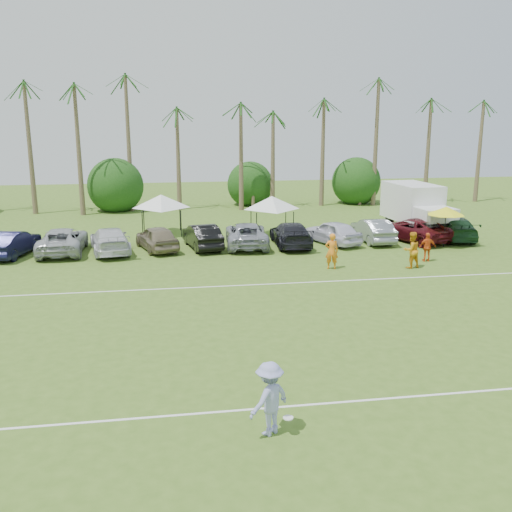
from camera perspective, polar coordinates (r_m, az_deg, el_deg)
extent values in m
plane|color=#44651E|center=(14.69, -0.83, -18.93)|extent=(120.00, 120.00, 0.00)
cube|color=white|center=(16.39, -1.87, -15.18)|extent=(80.00, 0.10, 0.01)
cube|color=white|center=(27.47, -5.03, -3.10)|extent=(80.00, 0.10, 0.01)
cone|color=brown|center=(51.36, -20.86, 9.56)|extent=(0.44, 0.44, 10.00)
cone|color=brown|center=(50.69, -16.41, 10.42)|extent=(0.44, 0.44, 11.00)
cone|color=brown|center=(50.45, -11.73, 8.96)|extent=(0.44, 0.44, 8.00)
cone|color=brown|center=(50.39, -7.15, 9.70)|extent=(0.44, 0.44, 9.00)
cone|color=brown|center=(50.66, -2.57, 10.38)|extent=(0.44, 0.44, 10.00)
cone|color=brown|center=(51.24, 1.96, 10.98)|extent=(0.44, 0.44, 11.00)
cone|color=brown|center=(52.51, 7.38, 9.31)|extent=(0.44, 0.44, 8.00)
cone|color=brown|center=(54.10, 12.56, 9.75)|extent=(0.44, 0.44, 9.00)
cone|color=brown|center=(56.09, 17.42, 10.10)|extent=(0.44, 0.44, 10.00)
cone|color=brown|center=(57.94, 21.06, 10.41)|extent=(0.44, 0.44, 11.00)
cylinder|color=brown|center=(51.93, -13.72, 5.32)|extent=(0.30, 0.30, 1.40)
sphere|color=#153D11|center=(51.79, -13.79, 6.52)|extent=(4.00, 4.00, 4.00)
cylinder|color=brown|center=(52.33, -0.46, 5.77)|extent=(0.30, 0.30, 1.40)
sphere|color=#153D11|center=(52.19, -0.46, 6.96)|extent=(4.00, 4.00, 4.00)
cylinder|color=brown|center=(54.71, 10.01, 5.91)|extent=(0.30, 0.30, 1.40)
sphere|color=#153D11|center=(54.58, 10.06, 7.05)|extent=(4.00, 4.00, 4.00)
imported|color=orange|center=(30.68, 7.58, 0.49)|extent=(0.78, 0.58, 1.94)
imported|color=orange|center=(31.73, 15.28, 0.59)|extent=(1.09, 0.93, 1.98)
imported|color=#D65217|center=(33.44, 16.77, 0.85)|extent=(0.99, 0.48, 1.64)
cube|color=white|center=(41.99, 15.31, 5.25)|extent=(2.91, 4.90, 2.57)
cube|color=white|center=(39.33, 17.48, 3.04)|extent=(2.49, 2.02, 2.16)
cube|color=black|center=(38.74, 18.02, 2.39)|extent=(2.38, 0.48, 1.03)
cube|color=#E5590C|center=(42.68, 16.80, 4.66)|extent=(0.14, 1.64, 0.92)
cylinder|color=black|center=(39.11, 15.97, 2.17)|extent=(0.38, 0.94, 0.92)
cylinder|color=black|center=(40.15, 18.53, 2.28)|extent=(0.38, 0.94, 0.92)
cylinder|color=black|center=(42.85, 13.18, 3.31)|extent=(0.38, 0.94, 0.92)
cylinder|color=black|center=(43.80, 15.60, 3.39)|extent=(0.38, 0.94, 0.92)
cylinder|color=black|center=(38.92, -11.28, 3.07)|extent=(0.06, 0.06, 1.84)
cylinder|color=black|center=(38.90, -7.50, 3.22)|extent=(0.06, 0.06, 1.84)
cylinder|color=black|center=(41.44, -11.16, 3.72)|extent=(0.06, 0.06, 1.84)
cylinder|color=black|center=(41.42, -7.61, 3.85)|extent=(0.06, 0.06, 1.84)
pyramid|color=white|center=(39.87, -9.49, 6.08)|extent=(3.98, 3.98, 0.92)
cylinder|color=black|center=(37.85, 0.06, 3.01)|extent=(0.06, 0.06, 1.80)
cylinder|color=black|center=(38.32, 3.77, 3.12)|extent=(0.06, 0.06, 1.80)
cylinder|color=black|center=(40.29, -0.51, 3.67)|extent=(0.06, 0.06, 1.80)
cylinder|color=black|center=(40.73, 2.99, 3.76)|extent=(0.06, 0.06, 1.80)
pyramid|color=white|center=(39.00, 1.60, 6.01)|extent=(3.90, 3.90, 0.90)
cylinder|color=black|center=(37.50, 18.35, 2.59)|extent=(0.05, 0.05, 2.29)
cone|color=yellow|center=(37.31, 18.49, 4.31)|extent=(2.29, 2.29, 0.52)
imported|color=#999EDA|center=(14.91, 1.36, -14.06)|extent=(1.45, 1.32, 1.96)
cylinder|color=white|center=(15.08, 3.23, -15.85)|extent=(0.27, 0.27, 0.03)
imported|color=black|center=(36.24, -23.19, 1.17)|extent=(2.54, 4.82, 1.51)
imported|color=#AFB1B4|center=(36.02, -18.76, 1.49)|extent=(2.58, 5.47, 1.51)
imported|color=silver|center=(35.30, -14.41, 1.55)|extent=(2.99, 5.49, 1.51)
imported|color=#817359|center=(35.38, -9.88, 1.81)|extent=(3.01, 4.76, 1.51)
imported|color=black|center=(35.52, -5.39, 2.00)|extent=(2.40, 4.80, 1.51)
imported|color=#9295A1|center=(35.85, -0.96, 2.17)|extent=(2.94, 5.62, 1.51)
imported|color=black|center=(36.04, 3.50, 2.21)|extent=(2.28, 5.27, 1.51)
imported|color=silver|center=(36.91, 7.66, 2.38)|extent=(3.28, 4.78, 1.51)
imported|color=gray|center=(37.99, 11.59, 2.55)|extent=(1.66, 4.60, 1.51)
imported|color=#571119|center=(38.92, 15.51, 2.59)|extent=(4.17, 5.96, 1.51)
imported|color=#16381C|center=(40.17, 19.11, 2.66)|extent=(3.02, 5.50, 1.51)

